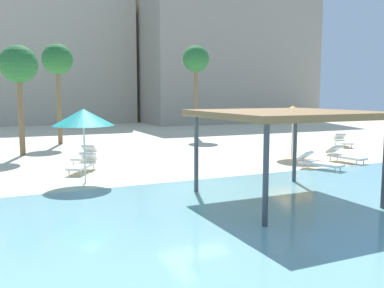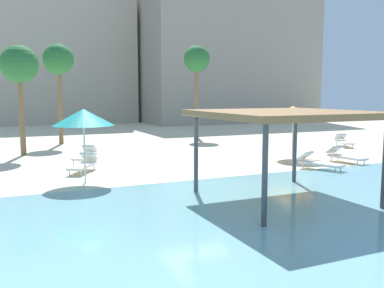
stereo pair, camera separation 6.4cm
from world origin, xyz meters
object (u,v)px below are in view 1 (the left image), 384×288
object	(u,v)px
shade_pavilion	(284,116)
lounge_chair_5	(85,155)
lounge_chair_0	(344,155)
lounge_chair_4	(343,141)
beach_umbrella_teal_3	(83,117)
beach_umbrella_orange_0	(293,112)
palm_tree_0	(196,61)
lounge_chair_1	(83,164)
palm_tree_1	(19,66)
lounge_chair_3	(317,162)
palm_tree_2	(57,62)

from	to	relation	value
shade_pavilion	lounge_chair_5	size ratio (longest dim) A/B	2.34
lounge_chair_0	lounge_chair_4	xyz separation A→B (m)	(4.41, 4.63, 0.00)
shade_pavilion	beach_umbrella_teal_3	world-z (taller)	shade_pavilion
lounge_chair_0	lounge_chair_5	bearing A→B (deg)	-122.11
shade_pavilion	lounge_chair_5	world-z (taller)	shade_pavilion
beach_umbrella_orange_0	palm_tree_0	bearing A→B (deg)	91.10
beach_umbrella_orange_0	lounge_chair_1	distance (m)	10.33
lounge_chair_5	beach_umbrella_teal_3	bearing A→B (deg)	19.68
palm_tree_0	lounge_chair_1	bearing A→B (deg)	-133.28
beach_umbrella_orange_0	lounge_chair_0	size ratio (longest dim) A/B	1.32
beach_umbrella_orange_0	palm_tree_1	world-z (taller)	palm_tree_1
shade_pavilion	lounge_chair_3	world-z (taller)	shade_pavilion
shade_pavilion	palm_tree_1	distance (m)	14.87
lounge_chair_1	lounge_chair_3	xyz separation A→B (m)	(9.03, -3.58, 0.00)
shade_pavilion	beach_umbrella_orange_0	world-z (taller)	shade_pavilion
lounge_chair_3	palm_tree_0	distance (m)	15.07
beach_umbrella_teal_3	palm_tree_2	world-z (taller)	palm_tree_2
lounge_chair_1	lounge_chair_3	world-z (taller)	same
lounge_chair_5	palm_tree_2	world-z (taller)	palm_tree_2
lounge_chair_4	palm_tree_2	world-z (taller)	palm_tree_2
lounge_chair_0	lounge_chair_5	size ratio (longest dim) A/B	1.01
lounge_chair_3	lounge_chair_5	distance (m)	10.45
lounge_chair_1	lounge_chair_5	world-z (taller)	same
palm_tree_0	beach_umbrella_orange_0	bearing A→B (deg)	-88.90
palm_tree_1	shade_pavilion	bearing A→B (deg)	-63.11
shade_pavilion	lounge_chair_4	size ratio (longest dim) A/B	2.31
shade_pavilion	palm_tree_2	world-z (taller)	palm_tree_2
palm_tree_1	beach_umbrella_orange_0	bearing A→B (deg)	-27.64
beach_umbrella_orange_0	lounge_chair_1	xyz separation A→B (m)	(-10.14, 0.43, -1.93)
lounge_chair_1	palm_tree_2	world-z (taller)	palm_tree_2
beach_umbrella_teal_3	palm_tree_1	bearing A→B (deg)	102.21
palm_tree_2	palm_tree_1	bearing A→B (deg)	-118.80
lounge_chair_4	palm_tree_1	xyz separation A→B (m)	(-17.94, 3.90, 4.22)
lounge_chair_5	palm_tree_2	xyz separation A→B (m)	(-0.18, 7.84, 4.84)
beach_umbrella_teal_3	lounge_chair_3	size ratio (longest dim) A/B	1.33
beach_umbrella_teal_3	palm_tree_0	bearing A→B (deg)	51.22
lounge_chair_5	palm_tree_1	distance (m)	6.05
shade_pavilion	palm_tree_2	bearing A→B (deg)	103.72
lounge_chair_4	palm_tree_0	xyz separation A→B (m)	(-5.94, 8.48, 5.19)
shade_pavilion	beach_umbrella_orange_0	bearing A→B (deg)	50.56
beach_umbrella_orange_0	palm_tree_0	world-z (taller)	palm_tree_0
lounge_chair_3	palm_tree_2	xyz separation A→B (m)	(-8.70, 13.89, 4.84)
palm_tree_0	lounge_chair_5	bearing A→B (deg)	-139.41
beach_umbrella_teal_3	lounge_chair_5	size ratio (longest dim) A/B	1.36
lounge_chair_0	palm_tree_0	distance (m)	14.18
palm_tree_0	beach_umbrella_teal_3	bearing A→B (deg)	-128.78
beach_umbrella_teal_3	beach_umbrella_orange_0	bearing A→B (deg)	9.59
lounge_chair_1	palm_tree_1	bearing A→B (deg)	-130.08
palm_tree_0	palm_tree_2	world-z (taller)	palm_tree_0
lounge_chair_4	palm_tree_2	distance (m)	18.25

